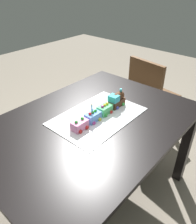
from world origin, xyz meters
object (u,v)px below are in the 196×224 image
(cake_car_hopper_bubblegum, at_px, (80,125))
(cake_locomotive, at_px, (117,100))
(cake_car_flatbed_sky_blue, at_px, (93,117))
(birthday_candle, at_px, (92,107))
(cake_car_caboose_mint_green, at_px, (105,109))
(chair, at_px, (150,95))
(dining_table, at_px, (91,134))

(cake_car_hopper_bubblegum, bearing_deg, cake_locomotive, -180.00)
(cake_car_flatbed_sky_blue, height_order, birthday_candle, birthday_candle)
(cake_locomotive, bearing_deg, cake_car_flatbed_sky_blue, 0.00)
(cake_locomotive, relative_size, birthday_candle, 2.37)
(cake_car_caboose_mint_green, xyz_separation_m, cake_car_flatbed_sky_blue, (0.12, 0.00, 0.00))
(chair, bearing_deg, birthday_candle, 107.50)
(cake_locomotive, relative_size, cake_car_flatbed_sky_blue, 1.40)
(birthday_candle, bearing_deg, cake_locomotive, 180.00)
(dining_table, distance_m, birthday_candle, 0.21)
(chair, bearing_deg, cake_locomotive, 109.92)
(dining_table, distance_m, cake_car_hopper_bubblegum, 0.18)
(cake_locomotive, bearing_deg, birthday_candle, 0.00)
(dining_table, bearing_deg, cake_car_hopper_bubblegum, 6.39)
(cake_car_caboose_mint_green, relative_size, cake_car_hopper_bubblegum, 1.00)
(dining_table, height_order, birthday_candle, birthday_candle)
(cake_car_caboose_mint_green, distance_m, cake_car_flatbed_sky_blue, 0.12)
(dining_table, xyz_separation_m, cake_car_flatbed_sky_blue, (-0.01, 0.01, 0.14))
(cake_car_caboose_mint_green, height_order, cake_car_hopper_bubblegum, same)
(cake_car_caboose_mint_green, bearing_deg, cake_car_hopper_bubblegum, 0.00)
(cake_locomotive, height_order, cake_car_hopper_bubblegum, cake_locomotive)
(cake_locomotive, xyz_separation_m, cake_car_hopper_bubblegum, (0.36, 0.00, -0.02))
(chair, relative_size, cake_locomotive, 6.14)
(dining_table, xyz_separation_m, cake_car_hopper_bubblegum, (0.11, 0.01, 0.14))
(cake_locomotive, relative_size, cake_car_caboose_mint_green, 1.40)
(dining_table, relative_size, cake_car_caboose_mint_green, 14.00)
(cake_car_hopper_bubblegum, height_order, birthday_candle, birthday_candle)
(cake_locomotive, distance_m, cake_car_hopper_bubblegum, 0.37)
(cake_car_hopper_bubblegum, bearing_deg, cake_car_flatbed_sky_blue, -180.00)
(birthday_candle, bearing_deg, cake_car_hopper_bubblegum, 0.00)
(cake_car_flatbed_sky_blue, bearing_deg, cake_car_hopper_bubblegum, 0.00)
(cake_car_hopper_bubblegum, bearing_deg, cake_car_caboose_mint_green, -180.00)
(chair, distance_m, cake_car_caboose_mint_green, 0.97)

